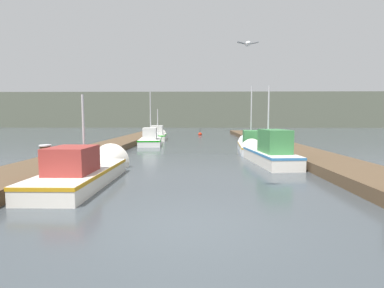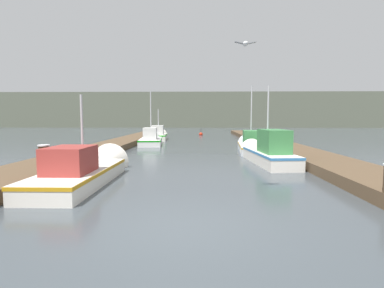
% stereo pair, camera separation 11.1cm
% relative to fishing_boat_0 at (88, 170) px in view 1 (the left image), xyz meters
% --- Properties ---
extents(ground_plane, '(200.00, 200.00, 0.00)m').
position_rel_fishing_boat_0_xyz_m(ground_plane, '(3.59, -4.38, -0.39)').
color(ground_plane, '#3D4449').
extents(dock_left, '(2.41, 40.00, 0.40)m').
position_rel_fishing_boat_0_xyz_m(dock_left, '(-2.26, 11.62, -0.19)').
color(dock_left, brown).
rests_on(dock_left, ground_plane).
extents(dock_right, '(2.41, 40.00, 0.40)m').
position_rel_fishing_boat_0_xyz_m(dock_right, '(9.43, 11.62, -0.19)').
color(dock_right, brown).
rests_on(dock_right, ground_plane).
extents(distant_shore_ridge, '(120.00, 16.00, 7.61)m').
position_rel_fishing_boat_0_xyz_m(distant_shore_ridge, '(3.59, 61.53, 3.42)').
color(distant_shore_ridge, '#565B4C').
rests_on(distant_shore_ridge, ground_plane).
extents(fishing_boat_0, '(1.72, 5.91, 3.46)m').
position_rel_fishing_boat_0_xyz_m(fishing_boat_0, '(0.00, 0.00, 0.00)').
color(fishing_boat_0, silver).
rests_on(fishing_boat_0, ground_plane).
extents(fishing_boat_1, '(1.85, 5.74, 4.04)m').
position_rel_fishing_boat_0_xyz_m(fishing_boat_1, '(7.13, 4.40, 0.13)').
color(fishing_boat_1, silver).
rests_on(fishing_boat_1, ground_plane).
extents(fishing_boat_2, '(1.96, 5.99, 4.66)m').
position_rel_fishing_boat_0_xyz_m(fishing_boat_2, '(7.23, 9.62, 0.02)').
color(fishing_boat_2, silver).
rests_on(fishing_boat_2, ground_plane).
extents(fishing_boat_3, '(2.19, 5.88, 4.77)m').
position_rel_fishing_boat_0_xyz_m(fishing_boat_3, '(-0.10, 14.43, 0.02)').
color(fishing_boat_3, silver).
rests_on(fishing_boat_3, ground_plane).
extents(fishing_boat_4, '(1.80, 4.71, 3.46)m').
position_rel_fishing_boat_0_xyz_m(fishing_boat_4, '(-0.17, 19.31, 0.05)').
color(fishing_boat_4, silver).
rests_on(fishing_boat_4, ground_plane).
extents(mooring_piling_0, '(0.31, 0.31, 0.99)m').
position_rel_fishing_boat_0_xyz_m(mooring_piling_0, '(8.21, 17.81, 0.12)').
color(mooring_piling_0, '#473523').
rests_on(mooring_piling_0, ground_plane).
extents(mooring_piling_1, '(0.36, 0.36, 1.33)m').
position_rel_fishing_boat_0_xyz_m(mooring_piling_1, '(-1.00, -0.88, 0.28)').
color(mooring_piling_1, '#473523').
rests_on(mooring_piling_1, ground_plane).
extents(mooring_piling_2, '(0.25, 0.25, 1.14)m').
position_rel_fishing_boat_0_xyz_m(mooring_piling_2, '(-1.27, 21.99, 0.19)').
color(mooring_piling_2, '#473523').
rests_on(mooring_piling_2, ground_plane).
extents(channel_buoy, '(0.45, 0.45, 0.95)m').
position_rel_fishing_boat_0_xyz_m(channel_buoy, '(4.03, 26.66, -0.25)').
color(channel_buoy, red).
rests_on(channel_buoy, ground_plane).
extents(seagull_lead, '(0.55, 0.29, 0.12)m').
position_rel_fishing_boat_0_xyz_m(seagull_lead, '(5.05, -2.22, 3.67)').
color(seagull_lead, white).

